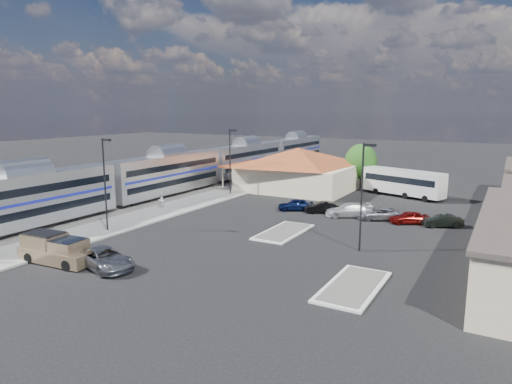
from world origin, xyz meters
The scene contains 22 objects.
ground centered at (0.00, 0.00, 0.00)m, with size 280.00×280.00×0.00m, color black.
railbed centered at (-21.00, 8.00, 0.06)m, with size 16.00×100.00×0.12m, color #4C4944.
platform centered at (-12.00, 6.00, 0.09)m, with size 5.50×92.00×0.18m, color gray.
passenger_train centered at (-18.00, 11.40, 2.87)m, with size 3.00×104.00×5.55m.
freight_cars centered at (-24.00, 10.15, 1.93)m, with size 2.80×46.00×4.00m.
station_depot centered at (-4.56, 24.00, 3.13)m, with size 18.35×12.24×6.20m.
traffic_island_south centered at (4.00, 2.00, 0.10)m, with size 3.30×7.50×0.21m.
traffic_island_north centered at (14.00, -8.00, 0.10)m, with size 3.30×7.50×0.21m.
lamp_plat_s centered at (-10.90, -6.00, 5.34)m, with size 1.08×0.25×9.00m.
lamp_plat_n centered at (-10.90, 16.00, 5.34)m, with size 1.08×0.25×9.00m.
lamp_lot centered at (12.10, 0.00, 5.34)m, with size 1.08×0.25×9.00m.
tree_depot centered at (3.00, 30.00, 4.02)m, with size 4.71×4.71×6.63m.
pickup_truck centered at (-7.34, -14.30, 1.02)m, with size 6.37×2.69×2.15m.
suv centered at (-3.29, -13.47, 0.78)m, with size 2.58×5.59×1.55m, color gray.
coach_bus centered at (9.95, 26.42, 2.09)m, with size 11.46×6.16×3.63m.
person_b centered at (-13.33, 4.39, 1.08)m, with size 0.87×0.68×1.80m, color white.
parked_car_a centered at (0.93, 11.44, 0.70)m, with size 1.66×4.13×1.41m, color #0D1742.
parked_car_b centered at (4.13, 11.74, 0.66)m, with size 1.40×4.01×1.32m, color black.
parked_car_c centered at (7.33, 11.44, 0.73)m, with size 2.06×5.07×1.47m, color white.
parked_car_d centered at (10.53, 11.74, 0.66)m, with size 2.19×4.76×1.32m, color gray.
parked_car_e centered at (13.73, 11.44, 0.67)m, with size 1.58×3.93×1.34m, color maroon.
parked_car_f centered at (16.93, 11.74, 0.64)m, with size 1.36×3.89×1.28m, color black.
Camera 1 is at (22.42, -36.12, 11.69)m, focal length 32.00 mm.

